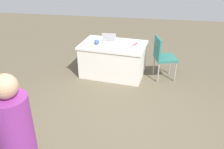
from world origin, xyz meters
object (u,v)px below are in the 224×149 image
Objects in this scene: chair_tucked_left at (163,55)px; person_presenter at (18,144)px; scissors_red at (135,44)px; laptop_silver at (109,41)px; yarn_ball at (97,42)px; table_foreground at (113,59)px.

chair_tucked_left is 0.57× the size of person_presenter.
scissors_red is at bearing -112.12° from chair_tucked_left.
laptop_silver is (1.21, -0.07, 0.22)m from chair_tucked_left.
person_presenter is 3.35m from yarn_ball.
laptop_silver is 0.60m from scissors_red.
table_foreground is 0.90× the size of person_presenter.
yarn_ball reaches higher than table_foreground.
yarn_ball is at bearing 13.63° from table_foreground.
table_foreground is at bearing -166.37° from yarn_ball.
scissors_red is (-0.84, -0.13, -0.05)m from yarn_ball.
yarn_ball is (0.35, 0.09, 0.43)m from table_foreground.
yarn_ball is at bearing 24.01° from laptop_silver.
table_foreground is at bearing -55.96° from scissors_red.
yarn_ball is (1.45, 0.06, 0.24)m from chair_tucked_left.
scissors_red reaches higher than table_foreground.
chair_tucked_left is 3.73m from person_presenter.
scissors_red is at bearing -174.77° from table_foreground.
chair_tucked_left is 0.65m from scissors_red.
chair_tucked_left reaches higher than laptop_silver.
laptop_silver reaches higher than table_foreground.
chair_tucked_left reaches higher than scissors_red.
person_presenter is at bearing 82.33° from laptop_silver.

